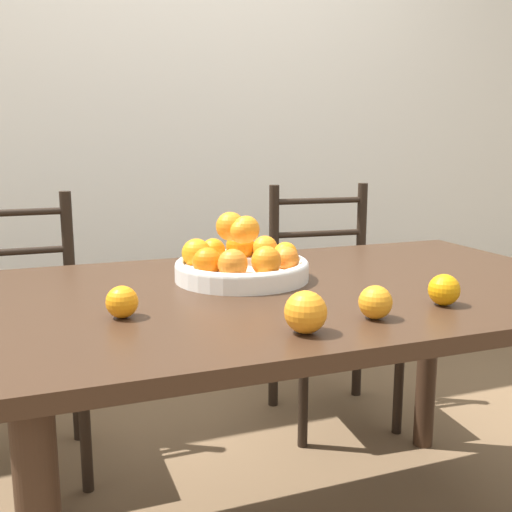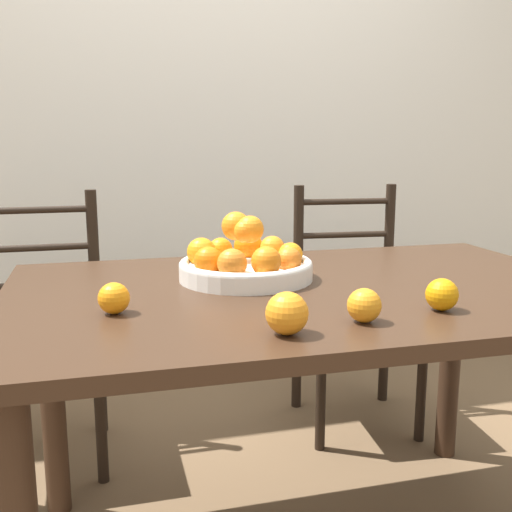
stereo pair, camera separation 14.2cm
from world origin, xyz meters
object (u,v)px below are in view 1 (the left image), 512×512
Objects in this scene: orange_loose_2 at (122,302)px; orange_loose_1 at (444,290)px; chair_left at (15,340)px; chair_right at (330,306)px; fruit_bowl at (241,262)px; orange_loose_0 at (376,302)px; orange_loose_3 at (306,312)px.

orange_loose_1 is at bearing -12.67° from orange_loose_2.
chair_right is at bearing 0.08° from chair_left.
fruit_bowl reaches higher than orange_loose_2.
orange_loose_2 is (-0.47, 0.18, -0.00)m from orange_loose_0.
orange_loose_1 is at bearing -49.45° from fruit_bowl.
orange_loose_1 is 1.38m from chair_left.
chair_right is (0.61, 1.06, -0.33)m from orange_loose_3.
chair_right is at bearing 42.61° from orange_loose_2.
orange_loose_3 is (-0.17, -0.03, 0.01)m from orange_loose_0.
orange_loose_0 is 1.29m from chair_left.
orange_loose_0 is 0.85× the size of orange_loose_3.
chair_right is (0.91, 0.84, -0.32)m from orange_loose_2.
chair_left is at bearing 105.83° from orange_loose_2.
chair_left is at bearing 117.09° from orange_loose_3.
chair_left is at bearing 124.77° from orange_loose_0.
orange_loose_0 is 0.51m from orange_loose_2.
orange_loose_1 is at bearing 10.34° from orange_loose_0.
orange_loose_3 is at bearing -169.30° from orange_loose_1.
orange_loose_3 is at bearing -35.70° from orange_loose_2.
chair_right is (0.44, 1.03, -0.32)m from orange_loose_0.
orange_loose_2 is at bearing 144.30° from orange_loose_3.
chair_left is (-0.54, 1.06, -0.33)m from orange_loose_3.
orange_loose_1 is 0.37m from orange_loose_3.
orange_loose_2 is at bearing 158.71° from orange_loose_0.
chair_right is (0.25, 0.99, -0.32)m from orange_loose_1.
orange_loose_0 is at bearing -169.66° from orange_loose_1.
chair_left is (-0.71, 1.03, -0.32)m from orange_loose_0.
orange_loose_1 reaches higher than orange_loose_2.
orange_loose_0 is 0.17m from orange_loose_3.
orange_loose_0 is at bearing 11.11° from orange_loose_3.
chair_right reaches higher than orange_loose_2.
chair_right is at bearing 46.27° from fruit_bowl.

